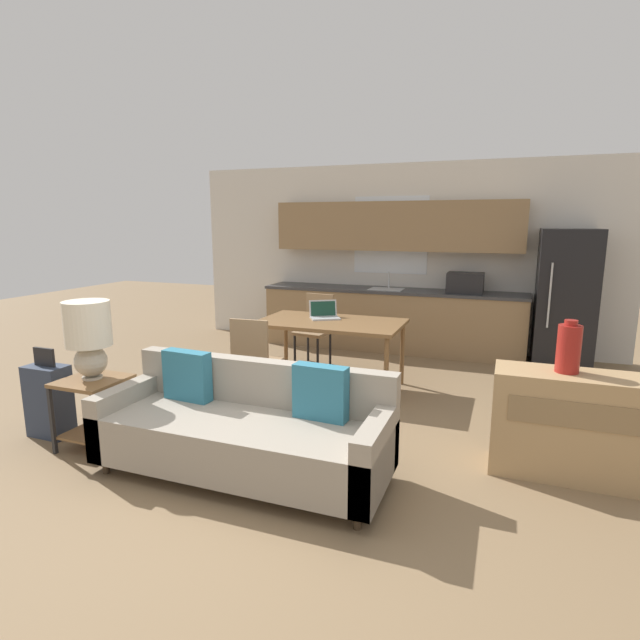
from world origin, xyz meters
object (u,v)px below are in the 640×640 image
object	(u,v)px
table_lamp	(88,334)
credenza	(569,425)
vase	(569,348)
dining_table	(331,327)
dining_chair_near_left	(255,358)
laptop	(324,314)
suitcase	(49,400)
refrigerator	(565,299)
couch	(247,429)
side_table	(94,401)
dining_chair_far_left	(315,326)

from	to	relation	value
table_lamp	credenza	world-z (taller)	table_lamp
table_lamp	vase	world-z (taller)	table_lamp
dining_table	credenza	size ratio (longest dim) A/B	1.49
dining_chair_near_left	dining_table	bearing A→B (deg)	-123.86
table_lamp	dining_chair_near_left	world-z (taller)	table_lamp
laptop	suitcase	xyz separation A→B (m)	(-1.74, -2.26, -0.49)
refrigerator	dining_table	xyz separation A→B (m)	(-2.52, -1.87, -0.18)
couch	side_table	world-z (taller)	couch
dining_chair_far_left	dining_chair_near_left	world-z (taller)	same
dining_table	couch	size ratio (longest dim) A/B	0.74
side_table	suitcase	bearing A→B (deg)	176.26
credenza	dining_chair_far_left	distance (m)	3.52
table_lamp	suitcase	world-z (taller)	table_lamp
dining_table	laptop	world-z (taller)	laptop
dining_table	dining_chair_far_left	xyz separation A→B (m)	(-0.50, 0.82, -0.19)
credenza	refrigerator	bearing A→B (deg)	86.24
refrigerator	vase	size ratio (longest dim) A/B	4.61
vase	suitcase	bearing A→B (deg)	-168.39
dining_chair_near_left	suitcase	xyz separation A→B (m)	(-1.36, -1.27, -0.19)
dining_table	laptop	bearing A→B (deg)	131.78
dining_table	laptop	size ratio (longest dim) A/B	3.93
dining_table	couch	xyz separation A→B (m)	(0.08, -2.08, -0.37)
dining_table	side_table	distance (m)	2.54
side_table	credenza	xyz separation A→B (m)	(3.63, 0.86, -0.00)
dining_chair_near_left	table_lamp	bearing A→B (deg)	54.74
laptop	credenza	bearing A→B (deg)	-62.25
dining_chair_near_left	laptop	world-z (taller)	laptop
couch	table_lamp	xyz separation A→B (m)	(-1.40, -0.06, 0.63)
dining_chair_near_left	laptop	bearing A→B (deg)	-113.73
refrigerator	credenza	size ratio (longest dim) A/B	1.66
couch	vase	world-z (taller)	vase
credenza	vase	world-z (taller)	vase
dining_table	vase	world-z (taller)	vase
dining_chair_far_left	laptop	world-z (taller)	laptop
refrigerator	couch	size ratio (longest dim) A/B	0.82
laptop	refrigerator	bearing A→B (deg)	1.09
dining_table	side_table	xyz separation A→B (m)	(-1.31, -2.15, -0.31)
vase	dining_chair_far_left	bearing A→B (deg)	143.04
side_table	suitcase	xyz separation A→B (m)	(-0.55, 0.04, -0.07)
credenza	dining_chair_far_left	size ratio (longest dim) A/B	1.15
refrigerator	table_lamp	distance (m)	5.55
dining_chair_far_left	dining_chair_near_left	size ratio (longest dim) A/B	1.00
side_table	credenza	distance (m)	3.73
refrigerator	side_table	size ratio (longest dim) A/B	3.00
refrigerator	credenza	bearing A→B (deg)	-93.76
side_table	credenza	bearing A→B (deg)	13.37
vase	suitcase	size ratio (longest dim) A/B	0.48
dining_chair_far_left	dining_chair_near_left	xyz separation A→B (m)	(-0.01, -1.66, 0.00)
refrigerator	suitcase	xyz separation A→B (m)	(-4.39, -3.98, -0.56)
dining_table	side_table	bearing A→B (deg)	-121.46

